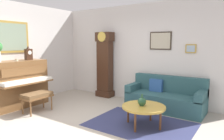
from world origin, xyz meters
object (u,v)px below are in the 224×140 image
object	(u,v)px
grandfather_clock	(105,66)
coffee_table	(144,107)
piano	(19,84)
piano_bench	(37,96)
mantel_clock	(28,54)
green_jug	(142,101)
teacup	(16,60)
couch	(166,97)

from	to	relation	value
grandfather_clock	coffee_table	xyz separation A→B (m)	(2.07, -1.51, -0.57)
piano	piano_bench	size ratio (longest dim) A/B	2.06
mantel_clock	green_jug	distance (m)	3.41
teacup	mantel_clock	bearing A→B (deg)	104.64
couch	teacup	bearing A→B (deg)	-147.46
piano_bench	mantel_clock	bearing A→B (deg)	156.05
couch	green_jug	size ratio (longest dim) A/B	7.92
teacup	couch	bearing A→B (deg)	32.54
green_jug	teacup	bearing A→B (deg)	-166.94
piano	coffee_table	distance (m)	3.39
piano	coffee_table	world-z (taller)	piano
grandfather_clock	green_jug	xyz separation A→B (m)	(2.04, -1.52, -0.45)
piano_bench	grandfather_clock	size ratio (longest dim) A/B	0.34
piano_bench	mantel_clock	world-z (taller)	mantel_clock
couch	mantel_clock	size ratio (longest dim) A/B	5.00
piano_bench	mantel_clock	size ratio (longest dim) A/B	1.84
piano	piano_bench	distance (m)	0.80
piano_bench	grandfather_clock	world-z (taller)	grandfather_clock
piano_bench	green_jug	distance (m)	2.60
grandfather_clock	couch	xyz separation A→B (m)	(2.07, -0.21, -0.65)
piano_bench	couch	world-z (taller)	couch
couch	mantel_clock	distance (m)	3.84
piano	mantel_clock	bearing A→B (deg)	89.56
couch	coffee_table	size ratio (longest dim) A/B	2.16
couch	piano	bearing A→B (deg)	-149.51
piano	green_jug	distance (m)	3.35
grandfather_clock	mantel_clock	xyz separation A→B (m)	(-1.25, -1.83, 0.44)
piano	teacup	xyz separation A→B (m)	(0.11, -0.09, 0.63)
piano	green_jug	bearing A→B (deg)	11.11
couch	mantel_clock	world-z (taller)	mantel_clock
teacup	green_jug	xyz separation A→B (m)	(3.17, 0.74, -0.74)
piano_bench	teacup	size ratio (longest dim) A/B	6.03
mantel_clock	green_jug	world-z (taller)	mantel_clock
couch	green_jug	bearing A→B (deg)	-91.32
couch	mantel_clock	xyz separation A→B (m)	(-3.31, -1.62, 1.09)
mantel_clock	green_jug	xyz separation A→B (m)	(3.28, 0.31, -0.89)
piano	mantel_clock	xyz separation A→B (m)	(0.00, 0.34, 0.78)
piano	grandfather_clock	size ratio (longest dim) A/B	0.71
grandfather_clock	mantel_clock	world-z (taller)	grandfather_clock
piano	coffee_table	size ratio (longest dim) A/B	1.64
mantel_clock	teacup	xyz separation A→B (m)	(0.11, -0.43, -0.15)
green_jug	coffee_table	bearing A→B (deg)	11.50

